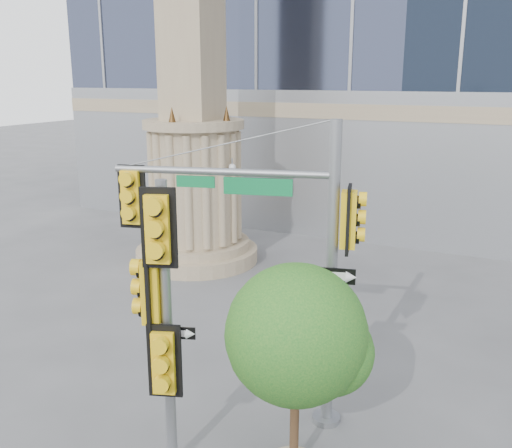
% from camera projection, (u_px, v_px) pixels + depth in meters
% --- Properties ---
extents(ground, '(120.00, 120.00, 0.00)m').
position_uv_depth(ground, '(220.00, 442.00, 10.51)').
color(ground, '#545456').
rests_on(ground, ground).
extents(monument, '(4.40, 4.40, 16.60)m').
position_uv_depth(monument, '(193.00, 107.00, 19.49)').
color(monument, '#9B8669').
rests_on(monument, ground).
extents(main_signal_pole, '(4.45, 1.49, 5.84)m').
position_uv_depth(main_signal_pole, '(274.00, 241.00, 10.46)').
color(main_signal_pole, slate).
rests_on(main_signal_pole, ground).
extents(secondary_signal_pole, '(0.94, 0.68, 5.03)m').
position_uv_depth(secondary_signal_pole, '(161.00, 309.00, 9.06)').
color(secondary_signal_pole, slate).
rests_on(secondary_signal_pole, ground).
extents(street_tree, '(2.37, 2.31, 3.69)m').
position_uv_depth(street_tree, '(299.00, 340.00, 9.18)').
color(street_tree, '#9B8669').
rests_on(street_tree, ground).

